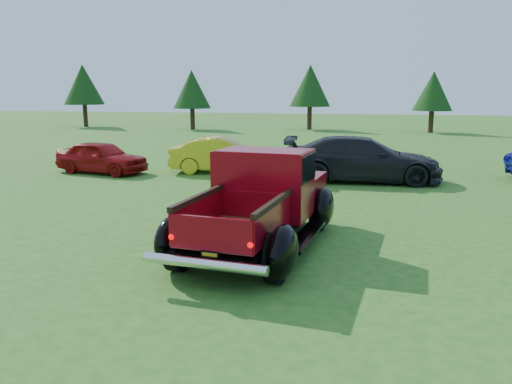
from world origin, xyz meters
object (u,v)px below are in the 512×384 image
Objects in this scene: show_car_yellow at (224,155)px; show_car_grey at (362,159)px; tree_mid_left at (310,86)px; tree_mid_right at (433,91)px; tree_west at (192,89)px; tree_far_west at (83,85)px; pickup_truck at (264,199)px; show_car_red at (102,157)px.

show_car_grey is (5.00, -0.74, 0.10)m from show_car_yellow.
tree_mid_right is (9.00, -1.00, -0.41)m from tree_mid_left.
show_car_grey is at bearing -56.95° from tree_west.
show_car_yellow is at bearing -114.34° from tree_mid_right.
pickup_truck is at bearing -53.33° from tree_far_west.
tree_far_west reaches higher than show_car_grey.
show_car_grey is at bearing -42.78° from tree_far_west.
pickup_truck is 7.67m from show_car_grey.
tree_mid_right is 1.13× the size of show_car_yellow.
show_car_grey is at bearing -109.24° from show_car_yellow.
show_car_grey is at bearing -77.02° from show_car_red.
tree_mid_left is at bearing -1.23° from show_car_red.
tree_mid_left reaches higher than show_car_yellow.
tree_far_west is 36.52m from pickup_truck.
tree_mid_right is (28.00, -0.00, -0.55)m from tree_far_west.
tree_west is at bearing -176.82° from tree_mid_right.
tree_far_west is 1.50× the size of show_car_red.
tree_west is 0.90× the size of show_car_grey.
tree_far_west is 1.01× the size of pickup_truck.
show_car_yellow is (8.50, -20.00, -2.47)m from tree_west.
tree_west is at bearing 28.53° from show_car_grey.
pickup_truck reaches higher than show_car_yellow.
pickup_truck is at bearing -84.80° from tree_mid_left.
show_car_yellow is at bearing -64.71° from show_car_red.
show_car_grey is at bearing -78.81° from tree_mid_left.
show_car_red is (4.18, -21.14, -2.52)m from tree_west.
tree_far_west is at bearing 43.17° from show_car_red.
tree_west is 9.22m from tree_mid_left.
tree_far_west is at bearing 132.52° from pickup_truck.
tree_west is 1.05× the size of tree_mid_right.
tree_mid_left reaches higher than tree_mid_right.
tree_west reaches higher than pickup_truck.
tree_west is 24.86m from show_car_grey.
tree_mid_left is 1.44× the size of show_car_red.
show_car_red is at bearing -78.82° from tree_west.
tree_far_west is 19.03m from tree_mid_left.
show_car_yellow is at bearing -48.63° from tree_far_west.
tree_mid_left is 1.14× the size of tree_mid_right.
tree_far_west is 1.13× the size of tree_west.
tree_mid_left is at bearing 6.66° from show_car_grey.
tree_west is 21.70m from show_car_red.
tree_far_west is 26.46m from show_car_red.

